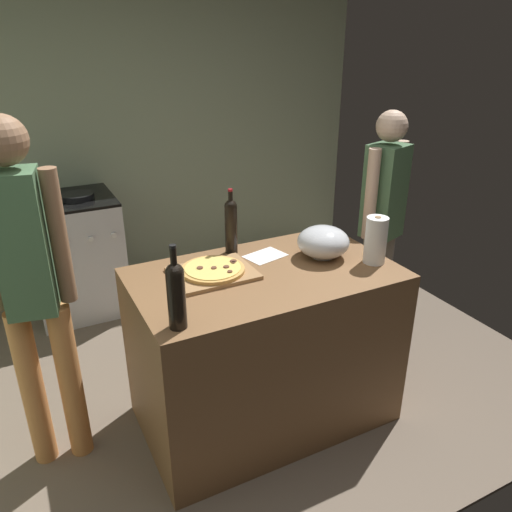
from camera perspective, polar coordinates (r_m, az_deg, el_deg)
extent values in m
cube|color=#6B5B4C|center=(3.48, -7.09, -11.43)|extent=(4.18, 3.36, 0.02)
cube|color=#99A889|center=(4.28, -14.93, 13.84)|extent=(4.18, 0.10, 2.60)
cube|color=brown|center=(2.74, 0.97, -10.36)|extent=(1.33, 0.78, 0.90)
cube|color=#9E7247|center=(2.49, -4.92, -1.96)|extent=(0.40, 0.32, 0.02)
cylinder|color=tan|center=(2.48, -4.94, -1.57)|extent=(0.32, 0.32, 0.02)
cylinder|color=#EAC660|center=(2.48, -4.95, -1.34)|extent=(0.28, 0.28, 0.00)
cylinder|color=brown|center=(2.47, -3.41, -1.24)|extent=(0.03, 0.03, 0.01)
cylinder|color=brown|center=(2.52, -2.59, -0.74)|extent=(0.02, 0.02, 0.01)
cylinder|color=brown|center=(2.42, -2.99, -1.79)|extent=(0.02, 0.02, 0.01)
cylinder|color=brown|center=(2.47, -4.82, -1.35)|extent=(0.03, 0.03, 0.01)
cylinder|color=brown|center=(2.53, -2.60, -0.59)|extent=(0.03, 0.03, 0.01)
cylinder|color=brown|center=(2.47, -6.40, -1.35)|extent=(0.03, 0.03, 0.01)
cylinder|color=#B2B2B7|center=(2.71, 7.58, 0.02)|extent=(0.12, 0.12, 0.01)
ellipsoid|color=silver|center=(2.68, 7.67, 1.61)|extent=(0.28, 0.28, 0.17)
cylinder|color=white|center=(2.65, 13.47, 1.76)|extent=(0.11, 0.11, 0.25)
cylinder|color=#997551|center=(2.65, 13.48, 1.80)|extent=(0.03, 0.03, 0.25)
cylinder|color=black|center=(2.03, -9.03, -5.02)|extent=(0.08, 0.08, 0.25)
sphere|color=black|center=(1.97, -9.26, -1.87)|extent=(0.08, 0.08, 0.08)
cylinder|color=black|center=(1.94, -9.38, -0.19)|extent=(0.03, 0.03, 0.08)
cylinder|color=black|center=(1.93, -9.47, 1.08)|extent=(0.03, 0.03, 0.01)
cylinder|color=black|center=(2.69, -2.85, 3.01)|extent=(0.07, 0.07, 0.27)
sphere|color=black|center=(2.65, -2.91, 5.70)|extent=(0.07, 0.07, 0.07)
cylinder|color=black|center=(2.63, -2.93, 6.75)|extent=(0.02, 0.02, 0.06)
cylinder|color=maroon|center=(2.62, -2.95, 7.51)|extent=(0.03, 0.03, 0.01)
cube|color=white|center=(2.70, 1.06, 0.02)|extent=(0.24, 0.20, 0.00)
cube|color=#B7B7BC|center=(4.05, -19.75, -0.06)|extent=(0.64, 0.62, 0.88)
cube|color=black|center=(3.90, -20.67, 6.01)|extent=(0.64, 0.62, 0.02)
cylinder|color=silver|center=(3.65, -23.19, 0.96)|extent=(0.04, 0.02, 0.04)
cylinder|color=silver|center=(3.66, -20.73, 1.42)|extent=(0.04, 0.02, 0.04)
cylinder|color=silver|center=(3.67, -18.29, 1.87)|extent=(0.04, 0.02, 0.04)
cylinder|color=silver|center=(3.69, -15.87, 2.32)|extent=(0.04, 0.02, 0.04)
cylinder|color=black|center=(3.85, -19.67, 6.42)|extent=(0.23, 0.23, 0.04)
cylinder|color=#D88C4C|center=(2.72, -24.10, -13.69)|extent=(0.11, 0.11, 0.86)
cylinder|color=#D88C4C|center=(2.69, -20.35, -13.41)|extent=(0.11, 0.11, 0.86)
cube|color=#4C724C|center=(2.35, -25.04, 1.22)|extent=(0.24, 0.24, 0.64)
cylinder|color=#936B4C|center=(2.32, -21.55, 2.00)|extent=(0.08, 0.08, 0.61)
sphere|color=#936B4C|center=(2.24, -27.02, 11.66)|extent=(0.21, 0.21, 0.21)
cylinder|color=slate|center=(3.61, 14.13, -3.11)|extent=(0.11, 0.11, 0.79)
cylinder|color=slate|center=(3.47, 12.48, -4.16)|extent=(0.11, 0.11, 0.79)
cube|color=#4C724C|center=(3.29, 14.46, 7.12)|extent=(0.28, 0.26, 0.59)
cylinder|color=beige|center=(3.42, 15.88, 7.86)|extent=(0.08, 0.08, 0.56)
cylinder|color=beige|center=(3.15, 12.98, 6.83)|extent=(0.08, 0.08, 0.56)
sphere|color=beige|center=(3.20, 15.22, 14.08)|extent=(0.19, 0.19, 0.19)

